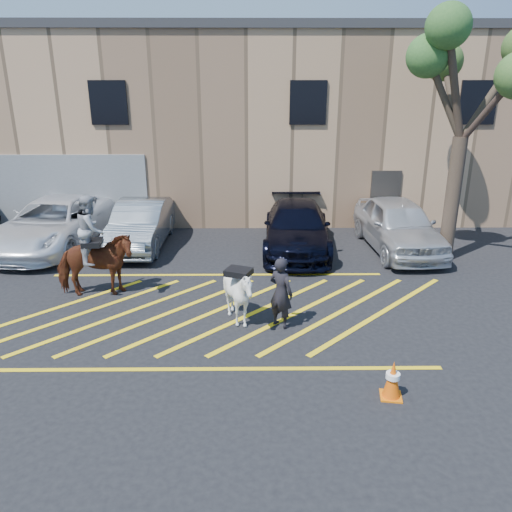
{
  "coord_description": "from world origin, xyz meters",
  "views": [
    {
      "loc": [
        0.98,
        -11.32,
        5.43
      ],
      "look_at": [
        1.1,
        0.2,
        1.3
      ],
      "focal_mm": 35.0,
      "sensor_mm": 36.0,
      "label": 1
    }
  ],
  "objects_px": {
    "handler": "(281,293)",
    "saddled_white": "(239,294)",
    "car_blue_suv": "(297,227)",
    "car_white_suv": "(398,225)",
    "traffic_cone": "(393,379)",
    "mounted_bay": "(94,257)",
    "car_silver_sedan": "(141,224)",
    "car_white_pickup": "(54,223)",
    "tree": "(470,68)"
  },
  "relations": [
    {
      "from": "handler",
      "to": "saddled_white",
      "type": "distance_m",
      "value": 0.98
    },
    {
      "from": "car_blue_suv",
      "to": "car_white_suv",
      "type": "xyz_separation_m",
      "value": [
        3.34,
        -0.08,
        0.09
      ]
    },
    {
      "from": "car_white_suv",
      "to": "traffic_cone",
      "type": "height_order",
      "value": "car_white_suv"
    },
    {
      "from": "mounted_bay",
      "to": "car_silver_sedan",
      "type": "bearing_deg",
      "value": 85.61
    },
    {
      "from": "car_white_pickup",
      "to": "traffic_cone",
      "type": "xyz_separation_m",
      "value": [
        9.14,
        -8.64,
        -0.44
      ]
    },
    {
      "from": "car_blue_suv",
      "to": "traffic_cone",
      "type": "relative_size",
      "value": 7.14
    },
    {
      "from": "car_silver_sedan",
      "to": "car_blue_suv",
      "type": "bearing_deg",
      "value": -3.27
    },
    {
      "from": "handler",
      "to": "saddled_white",
      "type": "bearing_deg",
      "value": 31.14
    },
    {
      "from": "tree",
      "to": "handler",
      "type": "bearing_deg",
      "value": -140.56
    },
    {
      "from": "car_silver_sedan",
      "to": "car_white_pickup",
      "type": "bearing_deg",
      "value": -178.38
    },
    {
      "from": "car_blue_suv",
      "to": "tree",
      "type": "distance_m",
      "value": 6.84
    },
    {
      "from": "mounted_bay",
      "to": "car_blue_suv",
      "type": "bearing_deg",
      "value": 34.1
    },
    {
      "from": "handler",
      "to": "saddled_white",
      "type": "height_order",
      "value": "handler"
    },
    {
      "from": "car_white_suv",
      "to": "handler",
      "type": "bearing_deg",
      "value": -131.21
    },
    {
      "from": "car_white_pickup",
      "to": "car_white_suv",
      "type": "bearing_deg",
      "value": 3.97
    },
    {
      "from": "car_silver_sedan",
      "to": "saddled_white",
      "type": "xyz_separation_m",
      "value": [
        3.44,
        -5.77,
        -0.03
      ]
    },
    {
      "from": "saddled_white",
      "to": "traffic_cone",
      "type": "bearing_deg",
      "value": -46.04
    },
    {
      "from": "car_blue_suv",
      "to": "car_white_pickup",
      "type": "bearing_deg",
      "value": -178.69
    },
    {
      "from": "mounted_bay",
      "to": "saddled_white",
      "type": "distance_m",
      "value": 4.11
    },
    {
      "from": "car_white_suv",
      "to": "mounted_bay",
      "type": "height_order",
      "value": "mounted_bay"
    },
    {
      "from": "handler",
      "to": "mounted_bay",
      "type": "relative_size",
      "value": 0.62
    },
    {
      "from": "car_silver_sedan",
      "to": "car_white_suv",
      "type": "xyz_separation_m",
      "value": [
        8.58,
        -0.47,
        0.09
      ]
    },
    {
      "from": "car_blue_suv",
      "to": "traffic_cone",
      "type": "bearing_deg",
      "value": -79.22
    },
    {
      "from": "car_white_pickup",
      "to": "car_white_suv",
      "type": "relative_size",
      "value": 1.16
    },
    {
      "from": "car_white_pickup",
      "to": "traffic_cone",
      "type": "relative_size",
      "value": 7.92
    },
    {
      "from": "mounted_bay",
      "to": "tree",
      "type": "height_order",
      "value": "tree"
    },
    {
      "from": "car_blue_suv",
      "to": "tree",
      "type": "relative_size",
      "value": 0.71
    },
    {
      "from": "car_blue_suv",
      "to": "handler",
      "type": "distance_m",
      "value": 5.58
    },
    {
      "from": "handler",
      "to": "mounted_bay",
      "type": "bearing_deg",
      "value": 19.16
    },
    {
      "from": "car_white_pickup",
      "to": "car_silver_sedan",
      "type": "height_order",
      "value": "car_white_pickup"
    },
    {
      "from": "car_white_pickup",
      "to": "car_blue_suv",
      "type": "distance_m",
      "value": 8.15
    },
    {
      "from": "handler",
      "to": "traffic_cone",
      "type": "xyz_separation_m",
      "value": [
        1.84,
        -2.76,
        -0.47
      ]
    },
    {
      "from": "car_silver_sedan",
      "to": "car_white_suv",
      "type": "height_order",
      "value": "car_white_suv"
    },
    {
      "from": "traffic_cone",
      "to": "car_silver_sedan",
      "type": "bearing_deg",
      "value": 125.73
    },
    {
      "from": "car_blue_suv",
      "to": "mounted_bay",
      "type": "distance_m",
      "value": 6.72
    },
    {
      "from": "saddled_white",
      "to": "tree",
      "type": "xyz_separation_m",
      "value": [
        6.42,
        4.35,
        4.96
      ]
    },
    {
      "from": "handler",
      "to": "car_white_suv",
      "type": "bearing_deg",
      "value": -88.04
    },
    {
      "from": "car_silver_sedan",
      "to": "tree",
      "type": "height_order",
      "value": "tree"
    },
    {
      "from": "car_blue_suv",
      "to": "car_white_suv",
      "type": "distance_m",
      "value": 3.35
    },
    {
      "from": "car_white_pickup",
      "to": "handler",
      "type": "xyz_separation_m",
      "value": [
        7.3,
        -5.88,
        0.03
      ]
    },
    {
      "from": "car_silver_sedan",
      "to": "mounted_bay",
      "type": "relative_size",
      "value": 1.7
    },
    {
      "from": "handler",
      "to": "tree",
      "type": "bearing_deg",
      "value": -101.02
    },
    {
      "from": "handler",
      "to": "mounted_bay",
      "type": "xyz_separation_m",
      "value": [
        -4.72,
        1.75,
        0.26
      ]
    },
    {
      "from": "car_blue_suv",
      "to": "handler",
      "type": "xyz_separation_m",
      "value": [
        -0.84,
        -5.51,
        0.08
      ]
    },
    {
      "from": "car_blue_suv",
      "to": "tree",
      "type": "xyz_separation_m",
      "value": [
        4.62,
        -1.02,
        4.94
      ]
    },
    {
      "from": "traffic_cone",
      "to": "tree",
      "type": "distance_m",
      "value": 9.7
    },
    {
      "from": "traffic_cone",
      "to": "car_white_suv",
      "type": "bearing_deg",
      "value": 74.04
    },
    {
      "from": "mounted_bay",
      "to": "saddled_white",
      "type": "xyz_separation_m",
      "value": [
        3.76,
        -1.61,
        -0.36
      ]
    },
    {
      "from": "car_white_pickup",
      "to": "car_blue_suv",
      "type": "bearing_deg",
      "value": 3.61
    },
    {
      "from": "car_white_suv",
      "to": "handler",
      "type": "distance_m",
      "value": 6.86
    }
  ]
}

